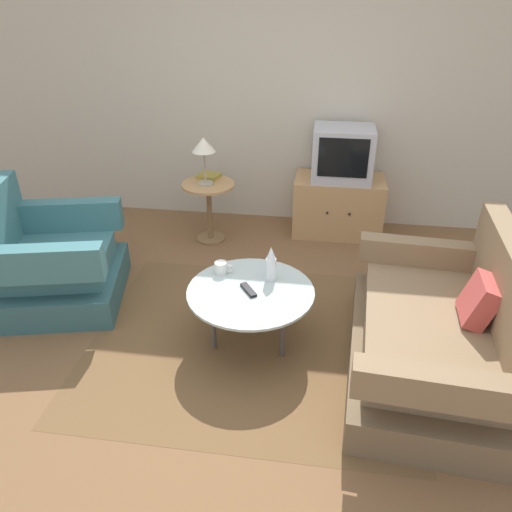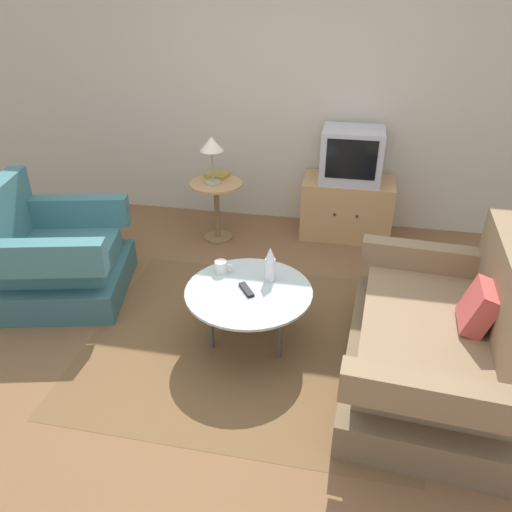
% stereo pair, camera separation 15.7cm
% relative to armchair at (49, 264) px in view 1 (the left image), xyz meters
% --- Properties ---
extents(ground_plane, '(16.00, 16.00, 0.00)m').
position_rel_armchair_xyz_m(ground_plane, '(1.59, -0.35, -0.31)').
color(ground_plane, brown).
extents(back_wall, '(9.00, 0.12, 2.70)m').
position_rel_armchair_xyz_m(back_wall, '(1.59, 1.87, 1.04)').
color(back_wall, '#BCB29E').
rests_on(back_wall, ground).
extents(area_rug, '(2.23, 1.94, 0.00)m').
position_rel_armchair_xyz_m(area_rug, '(1.63, -0.30, -0.31)').
color(area_rug, brown).
rests_on(area_rug, ground).
extents(armchair, '(1.12, 1.13, 0.92)m').
position_rel_armchair_xyz_m(armchair, '(0.00, 0.00, 0.00)').
color(armchair, '#325C60').
rests_on(armchair, ground).
extents(couch, '(1.03, 1.59, 0.91)m').
position_rel_armchair_xyz_m(couch, '(2.84, -0.46, -0.02)').
color(couch, brown).
rests_on(couch, ground).
extents(coffee_table, '(0.86, 0.86, 0.43)m').
position_rel_armchair_xyz_m(coffee_table, '(1.63, -0.30, 0.08)').
color(coffee_table, '#B2C6C1').
rests_on(coffee_table, ground).
extents(side_table, '(0.50, 0.50, 0.59)m').
position_rel_armchair_xyz_m(side_table, '(1.00, 1.18, 0.11)').
color(side_table, tan).
rests_on(side_table, ground).
extents(tv_stand, '(0.86, 0.51, 0.58)m').
position_rel_armchair_xyz_m(tv_stand, '(2.23, 1.53, -0.03)').
color(tv_stand, tan).
rests_on(tv_stand, ground).
extents(television, '(0.56, 0.45, 0.49)m').
position_rel_armchair_xyz_m(television, '(2.23, 1.51, 0.51)').
color(television, '#B7B7BC').
rests_on(television, tv_stand).
extents(table_lamp, '(0.21, 0.21, 0.44)m').
position_rel_armchair_xyz_m(table_lamp, '(0.98, 1.16, 0.62)').
color(table_lamp, '#9E937A').
rests_on(table_lamp, side_table).
extents(vase, '(0.07, 0.07, 0.26)m').
position_rel_armchair_xyz_m(vase, '(1.75, -0.15, 0.24)').
color(vase, white).
rests_on(vase, coffee_table).
extents(mug, '(0.13, 0.09, 0.09)m').
position_rel_armchair_xyz_m(mug, '(1.40, -0.11, 0.16)').
color(mug, white).
rests_on(mug, coffee_table).
extents(tv_remote_dark, '(0.13, 0.17, 0.02)m').
position_rel_armchair_xyz_m(tv_remote_dark, '(1.62, -0.31, 0.12)').
color(tv_remote_dark, black).
rests_on(tv_remote_dark, coffee_table).
extents(book, '(0.23, 0.21, 0.03)m').
position_rel_armchair_xyz_m(book, '(0.97, 1.34, 0.29)').
color(book, olive).
rests_on(book, side_table).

